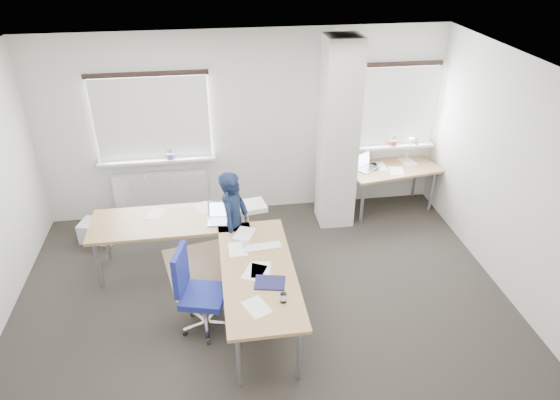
{
  "coord_description": "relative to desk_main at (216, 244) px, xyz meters",
  "views": [
    {
      "loc": [
        -0.48,
        -4.46,
        4.11
      ],
      "look_at": [
        0.31,
        0.9,
        1.01
      ],
      "focal_mm": 32.0,
      "sensor_mm": 36.0,
      "label": 1
    }
  ],
  "objects": [
    {
      "name": "ground",
      "position": [
        0.53,
        -0.51,
        -0.69
      ],
      "size": [
        6.0,
        6.0,
        0.0
      ],
      "primitive_type": "plane",
      "color": "#272520",
      "rests_on": "ground"
    },
    {
      "name": "room_shell",
      "position": [
        0.71,
        -0.06,
        1.05
      ],
      "size": [
        6.04,
        5.04,
        2.82
      ],
      "color": "beige",
      "rests_on": "ground"
    },
    {
      "name": "floor_mat",
      "position": [
        0.02,
        0.53,
        -0.69
      ],
      "size": [
        1.58,
        1.42,
        0.01
      ],
      "primitive_type": "cube",
      "rotation": [
        0.0,
        0.0,
        0.21
      ],
      "color": "#876849",
      "rests_on": "ground"
    },
    {
      "name": "white_crate",
      "position": [
        -1.67,
        1.38,
        -0.55
      ],
      "size": [
        0.56,
        0.46,
        0.29
      ],
      "primitive_type": "cube",
      "rotation": [
        0.0,
        0.0,
        -0.27
      ],
      "color": "white",
      "rests_on": "ground"
    },
    {
      "name": "desk_main",
      "position": [
        0.0,
        0.0,
        0.0
      ],
      "size": [
        2.41,
        2.6,
        0.96
      ],
      "rotation": [
        0.0,
        0.0,
        0.0
      ],
      "color": "olive",
      "rests_on": "ground"
    },
    {
      "name": "desk_side",
      "position": [
        2.78,
        1.64,
        -0.01
      ],
      "size": [
        1.49,
        0.92,
        1.22
      ],
      "rotation": [
        0.0,
        0.0,
        0.16
      ],
      "color": "olive",
      "rests_on": "ground"
    },
    {
      "name": "task_chair",
      "position": [
        -0.21,
        -0.64,
        -0.4
      ],
      "size": [
        0.59,
        0.57,
        1.05
      ],
      "rotation": [
        0.0,
        0.0,
        -0.26
      ],
      "color": "navy",
      "rests_on": "ground"
    },
    {
      "name": "person",
      "position": [
        0.25,
        0.39,
        0.03
      ],
      "size": [
        0.53,
        0.62,
        1.44
      ],
      "primitive_type": "imported",
      "rotation": [
        0.0,
        0.0,
        1.14
      ],
      "color": "black",
      "rests_on": "ground"
    }
  ]
}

